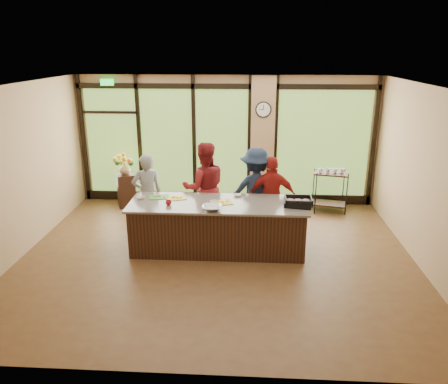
# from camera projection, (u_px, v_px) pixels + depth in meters

# --- Properties ---
(floor) EXTENTS (7.00, 7.00, 0.00)m
(floor) POSITION_uv_depth(u_px,v_px,m) (217.00, 256.00, 7.87)
(floor) COLOR #55341E
(floor) RESTS_ON ground
(ceiling) EXTENTS (7.00, 7.00, 0.00)m
(ceiling) POSITION_uv_depth(u_px,v_px,m) (216.00, 86.00, 6.92)
(ceiling) COLOR silver
(ceiling) RESTS_ON back_wall
(back_wall) EXTENTS (7.00, 0.00, 7.00)m
(back_wall) POSITION_uv_depth(u_px,v_px,m) (226.00, 141.00, 10.24)
(back_wall) COLOR tan
(back_wall) RESTS_ON floor
(left_wall) EXTENTS (0.00, 6.00, 6.00)m
(left_wall) POSITION_uv_depth(u_px,v_px,m) (16.00, 173.00, 7.59)
(left_wall) COLOR tan
(left_wall) RESTS_ON floor
(right_wall) EXTENTS (0.00, 6.00, 6.00)m
(right_wall) POSITION_uv_depth(u_px,v_px,m) (427.00, 180.00, 7.20)
(right_wall) COLOR tan
(right_wall) RESTS_ON floor
(window_wall) EXTENTS (6.90, 0.12, 3.00)m
(window_wall) POSITION_uv_depth(u_px,v_px,m) (233.00, 146.00, 10.22)
(window_wall) COLOR tan
(window_wall) RESTS_ON floor
(island_base) EXTENTS (3.10, 1.00, 0.88)m
(island_base) POSITION_uv_depth(u_px,v_px,m) (218.00, 227.00, 8.02)
(island_base) COLOR #321A10
(island_base) RESTS_ON floor
(countertop) EXTENTS (3.20, 1.10, 0.04)m
(countertop) POSITION_uv_depth(u_px,v_px,m) (218.00, 204.00, 7.87)
(countertop) COLOR slate
(countertop) RESTS_ON island_base
(wall_clock) EXTENTS (0.36, 0.04, 0.36)m
(wall_clock) POSITION_uv_depth(u_px,v_px,m) (263.00, 110.00, 9.83)
(wall_clock) COLOR black
(wall_clock) RESTS_ON window_wall
(cook_left) EXTENTS (0.70, 0.59, 1.64)m
(cook_left) POSITION_uv_depth(u_px,v_px,m) (147.00, 194.00, 8.64)
(cook_left) COLOR gray
(cook_left) RESTS_ON floor
(cook_midleft) EXTENTS (1.03, 0.89, 1.84)m
(cook_midleft) POSITION_uv_depth(u_px,v_px,m) (204.00, 188.00, 8.70)
(cook_midleft) COLOR maroon
(cook_midleft) RESTS_ON floor
(cook_midright) EXTENTS (0.95, 0.41, 1.62)m
(cook_midright) POSITION_uv_depth(u_px,v_px,m) (272.00, 197.00, 8.51)
(cook_midright) COLOR maroon
(cook_midright) RESTS_ON floor
(cook_right) EXTENTS (1.16, 0.72, 1.74)m
(cook_right) POSITION_uv_depth(u_px,v_px,m) (256.00, 191.00, 8.66)
(cook_right) COLOR #172032
(cook_right) RESTS_ON floor
(roasting_pan) EXTENTS (0.53, 0.45, 0.08)m
(roasting_pan) POSITION_uv_depth(u_px,v_px,m) (298.00, 204.00, 7.70)
(roasting_pan) COLOR black
(roasting_pan) RESTS_ON countertop
(mixing_bowl) EXTENTS (0.35, 0.35, 0.08)m
(mixing_bowl) POSITION_uv_depth(u_px,v_px,m) (212.00, 208.00, 7.49)
(mixing_bowl) COLOR silver
(mixing_bowl) RESTS_ON countertop
(cutting_board_left) EXTENTS (0.42, 0.35, 0.01)m
(cutting_board_left) POSITION_uv_depth(u_px,v_px,m) (159.00, 197.00, 8.15)
(cutting_board_left) COLOR #439335
(cutting_board_left) RESTS_ON countertop
(cutting_board_center) EXTENTS (0.42, 0.37, 0.01)m
(cutting_board_center) POSITION_uv_depth(u_px,v_px,m) (176.00, 198.00, 8.09)
(cutting_board_center) COLOR yellow
(cutting_board_center) RESTS_ON countertop
(cutting_board_right) EXTENTS (0.43, 0.37, 0.01)m
(cutting_board_right) POSITION_uv_depth(u_px,v_px,m) (222.00, 203.00, 7.85)
(cutting_board_right) COLOR yellow
(cutting_board_right) RESTS_ON countertop
(prep_bowl_near) EXTENTS (0.18, 0.18, 0.05)m
(prep_bowl_near) POSITION_uv_depth(u_px,v_px,m) (140.00, 198.00, 8.06)
(prep_bowl_near) COLOR white
(prep_bowl_near) RESTS_ON countertop
(prep_bowl_mid) EXTENTS (0.18, 0.18, 0.05)m
(prep_bowl_mid) POSITION_uv_depth(u_px,v_px,m) (214.00, 202.00, 7.82)
(prep_bowl_mid) COLOR white
(prep_bowl_mid) RESTS_ON countertop
(prep_bowl_far) EXTENTS (0.17, 0.17, 0.03)m
(prep_bowl_far) POSITION_uv_depth(u_px,v_px,m) (237.00, 195.00, 8.21)
(prep_bowl_far) COLOR white
(prep_bowl_far) RESTS_ON countertop
(red_ramekin) EXTENTS (0.11, 0.11, 0.08)m
(red_ramekin) POSITION_uv_depth(u_px,v_px,m) (169.00, 203.00, 7.74)
(red_ramekin) COLOR maroon
(red_ramekin) RESTS_ON countertop
(flower_stand) EXTENTS (0.51, 0.51, 0.78)m
(flower_stand) POSITION_uv_depth(u_px,v_px,m) (126.00, 190.00, 10.24)
(flower_stand) COLOR #321A10
(flower_stand) RESTS_ON floor
(flower_vase) EXTENTS (0.31, 0.31, 0.27)m
(flower_vase) POSITION_uv_depth(u_px,v_px,m) (125.00, 169.00, 10.08)
(flower_vase) COLOR #957951
(flower_vase) RESTS_ON flower_stand
(bar_cart) EXTENTS (0.82, 0.58, 1.02)m
(bar_cart) POSITION_uv_depth(u_px,v_px,m) (330.00, 186.00, 9.84)
(bar_cart) COLOR #321A10
(bar_cart) RESTS_ON floor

